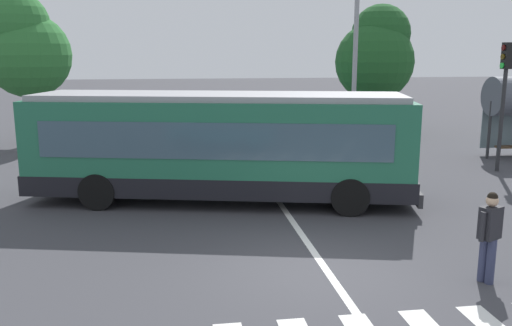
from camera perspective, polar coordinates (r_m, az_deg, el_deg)
The scene contains 12 objects.
ground_plane at distance 10.85m, azimuth 6.38°, elevation -11.08°, with size 160.00×160.00×0.00m, color #3D3D42.
city_transit_bus at distance 15.23m, azimuth -3.81°, elevation 1.80°, with size 11.02×4.92×3.06m.
pedestrian_crossing_street at distance 10.75m, azimuth 23.41°, elevation -6.71°, with size 0.53×0.41×1.72m.
parked_car_black at distance 25.36m, azimuth -13.87°, elevation 3.53°, with size 1.97×4.55×1.35m.
parked_car_white at distance 25.38m, azimuth -7.92°, elevation 3.76°, with size 2.15×4.62×1.35m.
parked_car_silver at distance 26.06m, azimuth -2.07°, elevation 4.07°, with size 2.06×4.59×1.35m.
parked_car_teal at distance 26.25m, azimuth 4.14°, elevation 4.10°, with size 2.24×4.65×1.35m.
traffic_light_far_corner at distance 20.84m, azimuth 24.74°, elevation 7.42°, with size 0.33×0.32×4.51m.
twin_arm_street_lamp at distance 23.77m, azimuth 10.52°, elevation 13.79°, with size 4.87×0.32×8.26m.
background_tree_left at distance 26.57m, azimuth -23.23°, elevation 11.25°, with size 3.79×3.79×6.81m.
background_tree_right at distance 28.97m, azimuth 12.59°, elevation 11.20°, with size 4.02×4.02×6.62m.
lane_center_line at distance 12.70m, azimuth 4.90°, elevation -7.60°, with size 0.16×24.00×0.01m, color silver.
Camera 1 is at (-2.61, -9.67, 4.16)m, focal length 37.90 mm.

